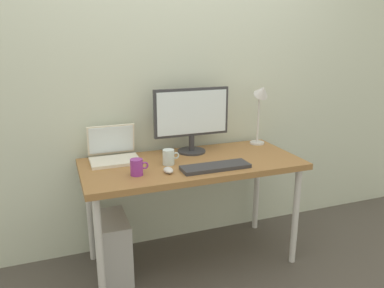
% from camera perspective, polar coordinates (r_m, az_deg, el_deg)
% --- Properties ---
extents(ground_plane, '(6.00, 6.00, 0.00)m').
position_cam_1_polar(ground_plane, '(2.84, 0.00, -17.08)').
color(ground_plane, '#4C4742').
extents(back_wall, '(4.40, 0.04, 2.60)m').
position_cam_1_polar(back_wall, '(2.76, -2.86, 10.75)').
color(back_wall, silver).
rests_on(back_wall, ground_plane).
extents(desk, '(1.45, 0.65, 0.75)m').
position_cam_1_polar(desk, '(2.54, 0.00, -4.07)').
color(desk, olive).
rests_on(desk, ground_plane).
extents(monitor, '(0.55, 0.20, 0.46)m').
position_cam_1_polar(monitor, '(2.65, -0.05, 4.21)').
color(monitor, '#333338').
rests_on(monitor, desk).
extents(laptop, '(0.32, 0.26, 0.23)m').
position_cam_1_polar(laptop, '(2.58, -11.81, -1.16)').
color(laptop, silver).
rests_on(laptop, desk).
extents(desk_lamp, '(0.11, 0.16, 0.48)m').
position_cam_1_polar(desk_lamp, '(2.87, 10.44, 6.47)').
color(desk_lamp, silver).
rests_on(desk_lamp, desk).
extents(keyboard, '(0.44, 0.14, 0.02)m').
position_cam_1_polar(keyboard, '(2.38, 3.57, -3.46)').
color(keyboard, '#333338').
rests_on(keyboard, desk).
extents(mouse, '(0.06, 0.09, 0.03)m').
position_cam_1_polar(mouse, '(2.31, -3.60, -3.97)').
color(mouse, silver).
rests_on(mouse, desk).
extents(coffee_mug, '(0.11, 0.08, 0.10)m').
position_cam_1_polar(coffee_mug, '(2.28, -8.34, -3.48)').
color(coffee_mug, purple).
rests_on(coffee_mug, desk).
extents(glass_cup, '(0.11, 0.08, 0.10)m').
position_cam_1_polar(glass_cup, '(2.44, -3.54, -1.98)').
color(glass_cup, silver).
rests_on(glass_cup, desk).
extents(computer_tower, '(0.18, 0.36, 0.42)m').
position_cam_1_polar(computer_tower, '(2.63, -11.68, -15.04)').
color(computer_tower, '#B2B2B7').
rests_on(computer_tower, ground_plane).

